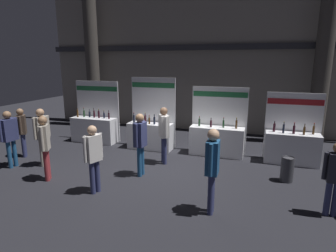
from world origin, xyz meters
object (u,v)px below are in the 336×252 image
Objects in this scene: trash_bin at (287,169)px; visitor_2 at (45,143)px; visitor_1 at (140,139)px; visitor_9 at (42,132)px; visitor_4 at (335,174)px; visitor_3 at (164,130)px; visitor_5 at (212,164)px; visitor_8 at (93,154)px; exhibitor_booth_3 at (292,145)px; exhibitor_booth_2 at (217,138)px; exhibitor_booth_0 at (95,127)px; visitor_6 at (9,134)px; visitor_0 at (22,129)px; exhibitor_booth_1 at (151,132)px.

visitor_2 is (-6.16, -1.97, 0.70)m from trash_bin.
visitor_9 is at bearing 98.99° from visitor_1.
visitor_2 reaches higher than visitor_4.
visitor_3 is 3.69m from visitor_9.
visitor_5 is 2.86m from visitor_8.
exhibitor_booth_3 is 7.72m from visitor_9.
visitor_5 reaches higher than visitor_3.
visitor_3 reaches higher than visitor_8.
visitor_5 is at bearing -82.82° from exhibitor_booth_2.
visitor_2 is 1.04× the size of visitor_8.
exhibitor_booth_0 is 3.34m from visitor_6.
visitor_1 reaches higher than visitor_4.
visitor_8 is (-4.72, -3.77, 0.42)m from exhibitor_booth_3.
visitor_3 is 3.16m from visitor_5.
visitor_9 is (0.84, 0.40, 0.02)m from visitor_6.
exhibitor_booth_2 is at bearing -30.42° from visitor_1.
visitor_1 reaches higher than visitor_8.
visitor_1 is 4.02m from visitor_6.
visitor_5 is at bearing -121.28° from visitor_2.
visitor_2 reaches higher than visitor_0.
visitor_9 reaches higher than visitor_8.
visitor_8 is at bearing 159.19° from visitor_1.
exhibitor_booth_1 is 3.90m from visitor_2.
visitor_1 reaches higher than visitor_2.
visitor_0 is at bearing 82.05° from visitor_9.
visitor_4 is at bearing -64.96° from trash_bin.
exhibitor_booth_3 is at bearing -105.16° from visitor_3.
visitor_6 reaches higher than trash_bin.
exhibitor_booth_0 is at bearing 166.63° from trash_bin.
visitor_3 is 1.06× the size of visitor_8.
visitor_5 reaches higher than visitor_9.
visitor_2 is at bearing -76.85° from exhibitor_booth_0.
visitor_9 is (-4.87, -2.75, 0.48)m from exhibitor_booth_2.
trash_bin is at bearing -37.01° from exhibitor_booth_2.
visitor_3 is 1.13× the size of visitor_4.
visitor_6 reaches higher than visitor_0.
visitor_0 reaches higher than trash_bin.
visitor_0 is (-6.13, -2.29, 0.38)m from exhibitor_booth_2.
visitor_1 is (3.13, -2.55, 0.47)m from exhibitor_booth_0.
exhibitor_booth_2 is (4.87, -0.05, -0.01)m from exhibitor_booth_0.
visitor_6 is 3.41m from visitor_8.
visitor_1 is at bearing -149.26° from exhibitor_booth_3.
exhibitor_booth_0 is 3.53× the size of trash_bin.
exhibitor_booth_3 is 1.27× the size of visitor_6.
visitor_0 is 4.77m from visitor_3.
visitor_5 reaches higher than visitor_8.
exhibitor_booth_0 reaches higher than visitor_4.
visitor_3 is 4.69m from visitor_4.
visitor_3 is at bearing -161.03° from exhibitor_booth_3.
visitor_3 is at bearing -53.47° from exhibitor_booth_1.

